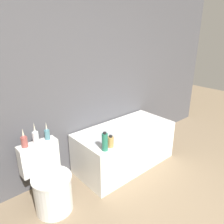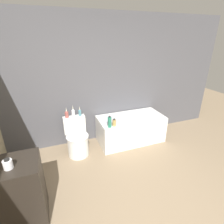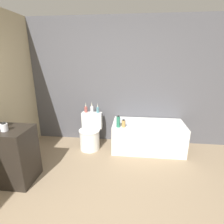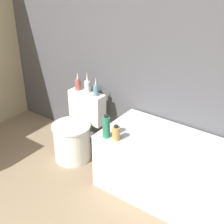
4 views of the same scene
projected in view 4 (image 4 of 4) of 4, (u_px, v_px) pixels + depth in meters
The scene contains 8 objects.
wall_back_tiled at pixel (125, 39), 3.11m from camera, with size 6.40×0.06×2.60m.
bathtub at pixel (175, 170), 2.86m from camera, with size 1.41×0.68×0.58m.
toilet at pixel (76, 133), 3.44m from camera, with size 0.42×0.56×0.70m.
vase_gold at pixel (78, 84), 3.44m from camera, with size 0.07×0.07×0.21m.
vase_silver at pixel (87, 85), 3.38m from camera, with size 0.07×0.07×0.24m.
vase_bronze at pixel (96, 89), 3.31m from camera, with size 0.06×0.06×0.21m.
shampoo_bottle_tall at pixel (106, 127), 2.79m from camera, with size 0.07×0.07×0.23m.
shampoo_bottle_short at pixel (116, 133), 2.77m from camera, with size 0.07×0.07×0.15m.
Camera 4 is at (1.72, -0.16, 2.10)m, focal length 50.00 mm.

